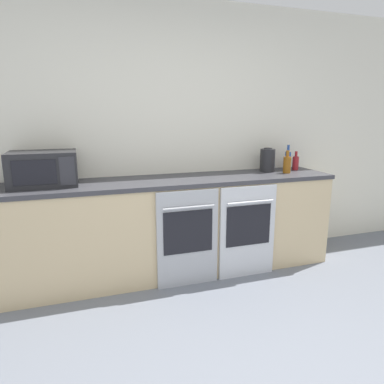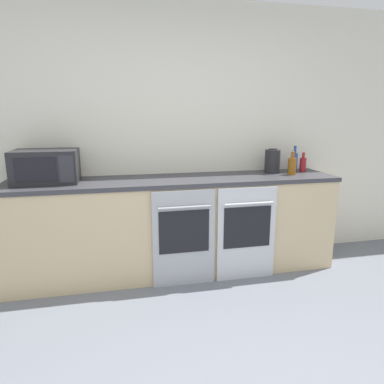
{
  "view_description": "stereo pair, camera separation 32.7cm",
  "coord_description": "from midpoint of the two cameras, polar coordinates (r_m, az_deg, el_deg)",
  "views": [
    {
      "loc": [
        -0.85,
        -1.17,
        1.52
      ],
      "look_at": [
        0.15,
        1.88,
        0.79
      ],
      "focal_mm": 32.0,
      "sensor_mm": 36.0,
      "label": 1
    },
    {
      "loc": [
        -0.53,
        -1.26,
        1.52
      ],
      "look_at": [
        0.15,
        1.88,
        0.79
      ],
      "focal_mm": 32.0,
      "sensor_mm": 36.0,
      "label": 2
    }
  ],
  "objects": [
    {
      "name": "wall_back",
      "position": [
        3.5,
        -0.93,
        9.13
      ],
      "size": [
        10.0,
        0.06,
        2.6
      ],
      "color": "silver",
      "rests_on": "ground_plane"
    },
    {
      "name": "counter_back",
      "position": [
        3.34,
        0.23,
        -5.61
      ],
      "size": [
        3.11,
        0.61,
        0.93
      ],
      "color": "#D1B789",
      "rests_on": "ground_plane"
    },
    {
      "name": "oven_left",
      "position": [
        3.07,
        1.72,
        -7.72
      ],
      "size": [
        0.56,
        0.06,
        0.88
      ],
      "color": "#A8AAAF",
      "rests_on": "ground_plane"
    },
    {
      "name": "oven_right",
      "position": [
        3.25,
        11.94,
        -6.77
      ],
      "size": [
        0.56,
        0.06,
        0.88
      ],
      "color": "silver",
      "rests_on": "ground_plane"
    },
    {
      "name": "microwave",
      "position": [
        3.2,
        -20.49,
        4.0
      ],
      "size": [
        0.54,
        0.38,
        0.29
      ],
      "color": "#232326",
      "rests_on": "counter_back"
    },
    {
      "name": "bottle_blue",
      "position": [
        3.79,
        19.1,
        4.78
      ],
      "size": [
        0.06,
        0.06,
        0.27
      ],
      "color": "#234793",
      "rests_on": "counter_back"
    },
    {
      "name": "bottle_red",
      "position": [
        3.83,
        20.35,
        4.36
      ],
      "size": [
        0.07,
        0.07,
        0.2
      ],
      "color": "maroon",
      "rests_on": "counter_back"
    },
    {
      "name": "bottle_amber",
      "position": [
        3.61,
        18.87,
        4.17
      ],
      "size": [
        0.08,
        0.08,
        0.23
      ],
      "color": "#8C5114",
      "rests_on": "counter_back"
    },
    {
      "name": "kettle",
      "position": [
        3.65,
        15.77,
        4.94
      ],
      "size": [
        0.15,
        0.15,
        0.25
      ],
      "color": "#232326",
      "rests_on": "counter_back"
    }
  ]
}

